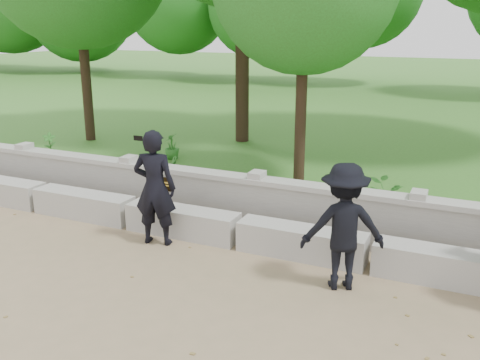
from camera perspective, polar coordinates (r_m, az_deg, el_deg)
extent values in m
plane|color=#937C5A|center=(7.94, -19.55, -9.14)|extent=(80.00, 80.00, 0.00)
cube|color=#366A25|center=(19.98, 9.21, 7.12)|extent=(40.00, 22.00, 0.25)
cube|color=#B9B6AF|center=(11.15, -24.18, -1.04)|extent=(1.90, 0.45, 0.45)
cube|color=#B9B6AF|center=(9.78, -16.32, -2.56)|extent=(1.90, 0.45, 0.45)
cube|color=#B9B6AF|center=(8.66, -6.16, -4.45)|extent=(1.90, 0.45, 0.45)
cube|color=#B9B6AF|center=(7.89, 6.55, -6.60)|extent=(1.90, 0.45, 0.45)
cube|color=#B9B6AF|center=(7.59, 21.21, -8.66)|extent=(1.90, 0.45, 0.45)
cube|color=#AEABA4|center=(9.67, -9.21, -1.16)|extent=(12.50, 0.25, 0.82)
cube|color=#B9B6AF|center=(9.54, -9.33, 1.41)|extent=(12.50, 0.35, 0.08)
cube|color=black|center=(9.33, -8.20, -0.41)|extent=(0.36, 0.02, 0.24)
imported|color=black|center=(8.19, -9.07, -0.83)|extent=(0.73, 0.56, 1.79)
cube|color=black|center=(7.69, -10.82, 4.41)|extent=(0.14, 0.05, 0.07)
imported|color=black|center=(6.89, 10.98, -4.91)|extent=(1.23, 1.00, 1.66)
cylinder|color=#382619|center=(14.79, -16.19, 11.34)|extent=(0.26, 0.26, 3.78)
cylinder|color=#382619|center=(14.05, 0.24, 14.69)|extent=(0.35, 0.35, 5.23)
cylinder|color=#382619|center=(10.22, 6.53, 8.01)|extent=(0.21, 0.21, 3.13)
imported|color=#307327|center=(13.40, -19.63, 3.60)|extent=(0.36, 0.35, 0.58)
imported|color=#307327|center=(10.22, -7.43, 0.78)|extent=(0.32, 0.38, 0.63)
imported|color=#307327|center=(8.84, 15.65, -2.05)|extent=(0.80, 0.79, 0.67)
imported|color=#307327|center=(12.47, -7.30, 3.61)|extent=(0.43, 0.44, 0.61)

